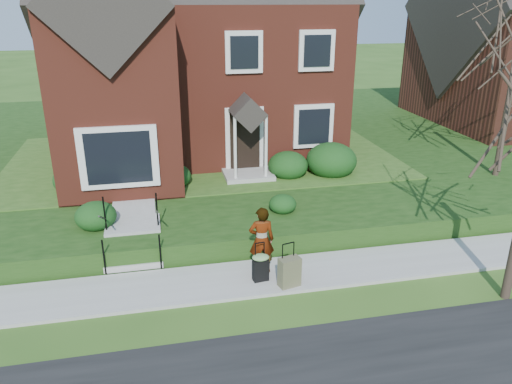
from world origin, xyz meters
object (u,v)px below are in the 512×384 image
object	(u,v)px
woman	(262,240)
suitcase_olive	(289,272)
front_steps	(133,238)
suitcase_black	(261,266)

from	to	relation	value
woman	suitcase_olive	bearing A→B (deg)	126.78
front_steps	suitcase_olive	world-z (taller)	front_steps
suitcase_black	suitcase_olive	size ratio (longest dim) A/B	0.91
woman	suitcase_olive	size ratio (longest dim) A/B	1.58
front_steps	suitcase_black	xyz separation A→B (m)	(2.89, -2.03, -0.03)
woman	suitcase_black	xyz separation A→B (m)	(-0.11, -0.40, -0.46)
front_steps	suitcase_black	world-z (taller)	front_steps
suitcase_black	woman	bearing A→B (deg)	66.67
front_steps	suitcase_black	size ratio (longest dim) A/B	2.12
front_steps	suitcase_olive	bearing A→B (deg)	-34.55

